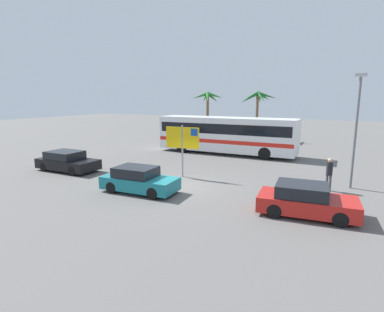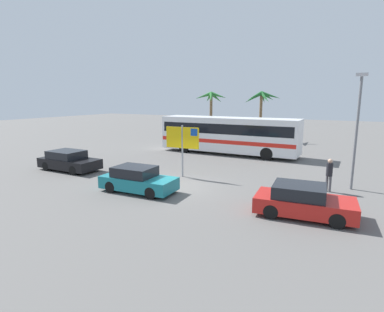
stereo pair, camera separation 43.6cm
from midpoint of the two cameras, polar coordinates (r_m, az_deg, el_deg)
name	(u,v)px [view 1 (the left image)]	position (r m, az deg, el deg)	size (l,w,h in m)	color
ground	(175,187)	(17.19, -3.91, -5.72)	(120.00, 120.00, 0.00)	#605E5B
bus_front_coach	(226,133)	(27.15, 5.86, 4.16)	(12.03, 2.67, 3.17)	white
ferry_sign	(183,140)	(18.90, -2.32, 3.01)	(2.20, 0.18, 3.20)	gray
car_red	(306,200)	(13.80, 19.37, -7.72)	(4.11, 2.23, 1.32)	red
car_black	(67,161)	(22.49, -22.55, -0.93)	(4.26, 1.90, 1.32)	black
car_teal	(139,180)	(16.40, -10.53, -4.38)	(4.04, 1.91, 1.32)	#19757F
pedestrian_crossing_lot	(329,172)	(17.65, 23.34, -2.67)	(0.32, 0.32, 1.75)	#4C4C51
lamp_post_left_side	(356,126)	(18.36, 27.41, 4.85)	(0.56, 0.20, 6.09)	slate
palm_tree_seaside	(208,102)	(35.98, 2.61, 9.99)	(3.60, 3.35, 5.54)	brown
palm_tree_inland	(257,100)	(36.25, 11.64, 10.07)	(4.15, 4.09, 5.58)	brown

